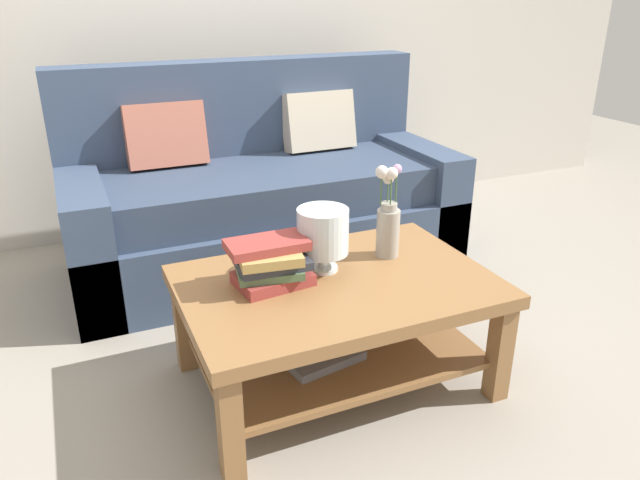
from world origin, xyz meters
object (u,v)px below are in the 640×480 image
object	(u,v)px
coffee_table	(335,310)
glass_hurricane_vase	(323,233)
couch	(261,198)
flower_pitcher	(388,221)
book_stack_main	(270,263)

from	to	relation	value
coffee_table	glass_hurricane_vase	distance (m)	0.29
couch	flower_pitcher	distance (m)	1.11
flower_pitcher	coffee_table	bearing A→B (deg)	-157.05
couch	glass_hurricane_vase	xyz separation A→B (m)	(-0.12, -1.09, 0.22)
glass_hurricane_vase	flower_pitcher	world-z (taller)	flower_pitcher
couch	book_stack_main	world-z (taller)	couch
glass_hurricane_vase	coffee_table	bearing A→B (deg)	-86.48
coffee_table	book_stack_main	xyz separation A→B (m)	(-0.22, 0.07, 0.21)
book_stack_main	glass_hurricane_vase	distance (m)	0.23
glass_hurricane_vase	couch	bearing A→B (deg)	83.69
coffee_table	flower_pitcher	distance (m)	0.40
coffee_table	glass_hurricane_vase	xyz separation A→B (m)	(-0.01, 0.10, 0.27)
book_stack_main	glass_hurricane_vase	xyz separation A→B (m)	(0.22, 0.04, 0.07)
coffee_table	book_stack_main	bearing A→B (deg)	163.84
couch	glass_hurricane_vase	world-z (taller)	couch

